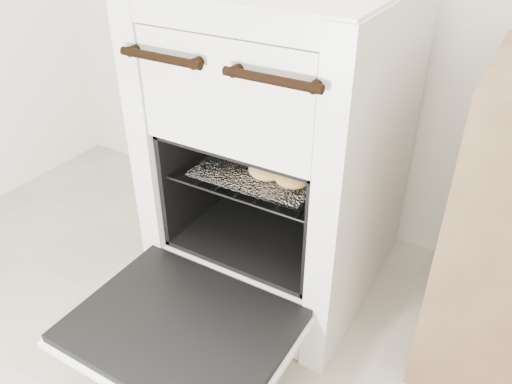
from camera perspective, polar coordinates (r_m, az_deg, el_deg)
stove at (r=1.62m, az=2.91°, el=4.27°), size 0.66×0.74×1.02m
oven_door at (r=1.41m, az=-8.51°, el=-15.12°), size 0.60×0.46×0.04m
oven_rack at (r=1.56m, az=1.65°, el=3.03°), size 0.48×0.46×0.01m
foil_sheet at (r=1.54m, az=1.25°, el=2.91°), size 0.38×0.33×0.01m
baked_rolls at (r=1.51m, az=3.64°, el=3.42°), size 0.24×0.31×0.05m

